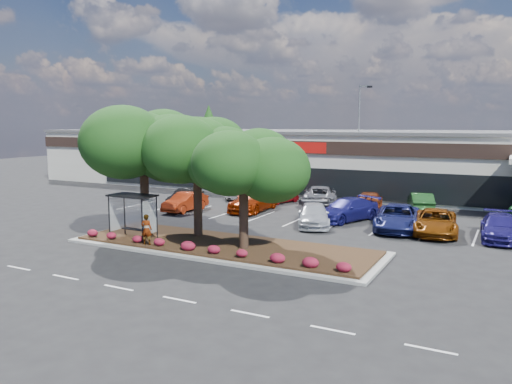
% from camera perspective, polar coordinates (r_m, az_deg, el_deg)
% --- Properties ---
extents(ground, '(160.00, 160.00, 0.00)m').
position_cam_1_polar(ground, '(24.18, -4.63, -9.01)').
color(ground, black).
rests_on(ground, ground).
extents(retail_store, '(80.40, 25.20, 6.25)m').
position_cam_1_polar(retail_store, '(55.01, 14.54, 3.55)').
color(retail_store, beige).
rests_on(retail_store, ground).
extents(landscape_island, '(18.00, 6.00, 0.26)m').
position_cam_1_polar(landscape_island, '(28.44, -3.76, -6.17)').
color(landscape_island, gray).
rests_on(landscape_island, ground).
extents(lane_markings, '(33.12, 20.06, 0.01)m').
position_cam_1_polar(lane_markings, '(33.24, 4.78, -4.35)').
color(lane_markings, silver).
rests_on(lane_markings, ground).
extents(shrub_row, '(17.00, 0.80, 0.50)m').
position_cam_1_polar(shrub_row, '(26.63, -6.13, -6.31)').
color(shrub_row, '#981C40').
rests_on(shrub_row, landscape_island).
extents(bus_shelter, '(2.75, 1.55, 2.59)m').
position_cam_1_polar(bus_shelter, '(30.39, -13.74, -1.28)').
color(bus_shelter, black).
rests_on(bus_shelter, landscape_island).
extents(island_tree_west, '(7.20, 7.20, 7.89)m').
position_cam_1_polar(island_tree_west, '(31.66, -12.69, 2.57)').
color(island_tree_west, '#143C11').
rests_on(island_tree_west, landscape_island).
extents(island_tree_mid, '(6.60, 6.60, 7.32)m').
position_cam_1_polar(island_tree_mid, '(30.13, -6.71, 1.91)').
color(island_tree_mid, '#143C11').
rests_on(island_tree_mid, landscape_island).
extents(island_tree_east, '(5.80, 5.80, 6.50)m').
position_cam_1_polar(island_tree_east, '(26.82, -1.42, 0.36)').
color(island_tree_east, '#143C11').
rests_on(island_tree_east, landscape_island).
extents(conifer_north_west, '(4.40, 4.40, 10.00)m').
position_cam_1_polar(conifer_north_west, '(78.10, -5.39, 6.29)').
color(conifer_north_west, '#143C11').
rests_on(conifer_north_west, ground).
extents(person_waiting, '(0.72, 0.58, 1.73)m').
position_cam_1_polar(person_waiting, '(28.63, -12.40, -4.19)').
color(person_waiting, '#594C47').
rests_on(person_waiting, landscape_island).
extents(light_pole, '(1.42, 0.69, 10.69)m').
position_cam_1_polar(light_pole, '(49.52, 11.71, 5.06)').
color(light_pole, gray).
rests_on(light_pole, ground).
extents(car_0, '(1.59, 4.55, 1.50)m').
position_cam_1_polar(car_0, '(40.57, -8.08, -1.12)').
color(car_0, maroon).
rests_on(car_0, ground).
extents(car_1, '(2.12, 4.57, 1.45)m').
position_cam_1_polar(car_1, '(43.24, -8.08, -0.61)').
color(car_1, black).
rests_on(car_1, ground).
extents(car_2, '(2.54, 5.91, 1.70)m').
position_cam_1_polar(car_2, '(40.26, -0.27, -0.97)').
color(car_2, maroon).
rests_on(car_2, ground).
extents(car_3, '(3.84, 5.54, 1.49)m').
position_cam_1_polar(car_3, '(34.63, 6.60, -2.64)').
color(car_3, '#A5A9B2').
rests_on(car_3, ground).
extents(car_4, '(4.28, 6.05, 1.63)m').
position_cam_1_polar(car_4, '(36.76, 10.32, -1.99)').
color(car_4, navy).
rests_on(car_4, ground).
extents(car_5, '(3.54, 6.29, 1.66)m').
position_cam_1_polar(car_5, '(34.33, 15.86, -2.83)').
color(car_5, navy).
rests_on(car_5, ground).
extents(car_6, '(3.34, 5.93, 1.56)m').
position_cam_1_polar(car_6, '(33.76, 19.83, -3.25)').
color(car_6, '#713508').
rests_on(car_6, ground).
extents(car_7, '(2.51, 5.39, 1.52)m').
position_cam_1_polar(car_7, '(33.68, 26.11, -3.65)').
color(car_7, navy).
rests_on(car_7, ground).
extents(car_9, '(2.34, 4.94, 1.36)m').
position_cam_1_polar(car_9, '(46.63, -1.12, 0.02)').
color(car_9, white).
rests_on(car_9, ground).
extents(car_10, '(2.72, 5.04, 1.39)m').
position_cam_1_polar(car_10, '(44.05, 0.75, -0.42)').
color(car_10, navy).
rests_on(car_10, ground).
extents(car_11, '(2.76, 4.35, 1.38)m').
position_cam_1_polar(car_11, '(44.38, 2.71, -0.37)').
color(car_11, maroon).
rests_on(car_11, ground).
extents(car_12, '(4.77, 6.79, 1.72)m').
position_cam_1_polar(car_12, '(43.31, 7.32, -0.40)').
color(car_12, '#57575E').
rests_on(car_12, ground).
extents(car_13, '(3.18, 5.47, 1.49)m').
position_cam_1_polar(car_13, '(41.78, 12.83, -0.99)').
color(car_13, maroon).
rests_on(car_13, ground).
extents(car_14, '(2.88, 4.98, 1.55)m').
position_cam_1_polar(car_14, '(42.02, 18.30, -1.10)').
color(car_14, '#1A441A').
rests_on(car_14, ground).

